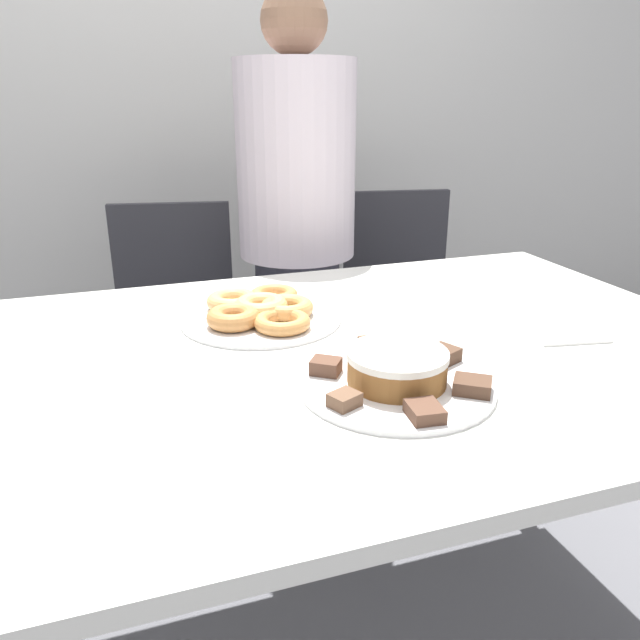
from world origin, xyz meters
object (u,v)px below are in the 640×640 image
person_standing (297,238)px  plate_donuts (261,317)px  frosted_cake (397,367)px  plate_cake (396,385)px  office_chair_left (176,352)px  napkin (564,333)px  office_chair_right (402,323)px

person_standing → plate_donuts: 0.71m
frosted_cake → plate_cake: bearing=0.0°
office_chair_left → frosted_cake: (0.26, -1.12, 0.39)m
office_chair_left → frosted_cake: office_chair_left is taller
frosted_cake → plate_donuts: bearing=108.9°
office_chair_left → napkin: office_chair_left is taller
office_chair_right → plate_cake: size_ratio=2.74×
frosted_cake → office_chair_right: bearing=62.9°
office_chair_right → napkin: 1.07m
person_standing → frosted_cake: (-0.14, -1.05, 0.02)m
person_standing → office_chair_left: (-0.41, 0.07, -0.37)m
plate_donuts → frosted_cake: (0.14, -0.40, 0.03)m
office_chair_left → office_chair_right: 0.83m
office_chair_right → napkin: (-0.14, -1.01, 0.35)m
person_standing → plate_donuts: size_ratio=4.39×
plate_donuts → napkin: size_ratio=2.11×
person_standing → office_chair_right: (0.43, 0.07, -0.37)m
person_standing → frosted_cake: bearing=-97.8°
plate_donuts → napkin: plate_donuts is taller
frosted_cake → napkin: size_ratio=1.02×
office_chair_left → napkin: 1.27m
person_standing → office_chair_left: 0.55m
person_standing → plate_cake: person_standing is taller
office_chair_right → plate_cake: 1.30m
office_chair_left → frosted_cake: size_ratio=5.33×
office_chair_right → plate_donuts: office_chair_right is taller
person_standing → office_chair_right: bearing=9.2°
plate_cake → frosted_cake: frosted_cake is taller
plate_cake → plate_donuts: size_ratio=0.94×
office_chair_right → office_chair_left: bearing=-169.6°
office_chair_right → frosted_cake: office_chair_right is taller
person_standing → plate_cake: (-0.14, -1.05, -0.02)m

